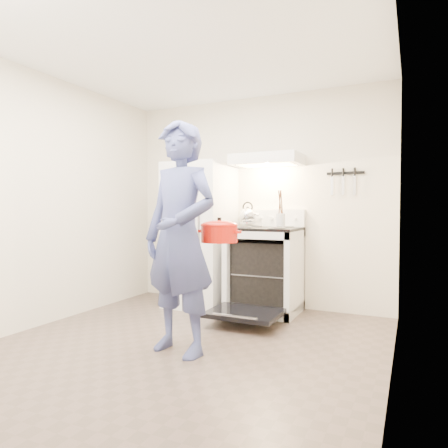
{
  "coord_description": "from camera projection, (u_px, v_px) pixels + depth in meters",
  "views": [
    {
      "loc": [
        1.72,
        -2.74,
        1.14
      ],
      "look_at": [
        -0.05,
        1.0,
        1.0
      ],
      "focal_mm": 32.0,
      "sensor_mm": 36.0,
      "label": 1
    }
  ],
  "objects": [
    {
      "name": "floor",
      "position": [
        177.0,
        350.0,
        3.25
      ],
      "size": [
        3.6,
        3.6,
        0.0
      ],
      "primitive_type": "plane",
      "color": "brown",
      "rests_on": "ground"
    },
    {
      "name": "back_wall",
      "position": [
        256.0,
        201.0,
        4.84
      ],
      "size": [
        3.2,
        0.02,
        2.5
      ],
      "primitive_type": "cube",
      "color": "beige",
      "rests_on": "ground"
    },
    {
      "name": "refrigerator",
      "position": [
        200.0,
        235.0,
        4.78
      ],
      "size": [
        0.7,
        0.7,
        1.7
      ],
      "primitive_type": "cube",
      "color": "silver",
      "rests_on": "floor"
    },
    {
      "name": "stove_body",
      "position": [
        265.0,
        271.0,
        4.47
      ],
      "size": [
        0.76,
        0.65,
        0.92
      ],
      "primitive_type": "cube",
      "color": "silver",
      "rests_on": "floor"
    },
    {
      "name": "cooktop",
      "position": [
        265.0,
        229.0,
        4.45
      ],
      "size": [
        0.76,
        0.65,
        0.03
      ],
      "primitive_type": "cube",
      "color": "black",
      "rests_on": "stove_body"
    },
    {
      "name": "backsplash",
      "position": [
        273.0,
        218.0,
        4.71
      ],
      "size": [
        0.76,
        0.07,
        0.2
      ],
      "primitive_type": "cube",
      "color": "silver",
      "rests_on": "cooktop"
    },
    {
      "name": "oven_door",
      "position": [
        244.0,
        313.0,
        3.94
      ],
      "size": [
        0.7,
        0.54,
        0.04
      ],
      "primitive_type": "cube",
      "color": "black",
      "rests_on": "floor"
    },
    {
      "name": "oven_rack",
      "position": [
        265.0,
        273.0,
        4.47
      ],
      "size": [
        0.6,
        0.52,
        0.01
      ],
      "primitive_type": "cube",
      "color": "slate",
      "rests_on": "stove_body"
    },
    {
      "name": "range_hood",
      "position": [
        267.0,
        160.0,
        4.49
      ],
      "size": [
        0.76,
        0.5,
        0.12
      ],
      "primitive_type": "cube",
      "color": "silver",
      "rests_on": "back_wall"
    },
    {
      "name": "knife_strip",
      "position": [
        345.0,
        173.0,
        4.36
      ],
      "size": [
        0.4,
        0.02,
        0.03
      ],
      "primitive_type": "cube",
      "color": "black",
      "rests_on": "back_wall"
    },
    {
      "name": "pizza_stone",
      "position": [
        264.0,
        272.0,
        4.46
      ],
      "size": [
        0.3,
        0.3,
        0.02
      ],
      "primitive_type": "cylinder",
      "color": "#997550",
      "rests_on": "oven_rack"
    },
    {
      "name": "tea_kettle",
      "position": [
        248.0,
        214.0,
        4.68
      ],
      "size": [
        0.24,
        0.2,
        0.29
      ],
      "primitive_type": null,
      "color": "silver",
      "rests_on": "cooktop"
    },
    {
      "name": "utensil_jar",
      "position": [
        281.0,
        220.0,
        4.11
      ],
      "size": [
        0.11,
        0.11,
        0.13
      ],
      "primitive_type": "cylinder",
      "rotation": [
        0.0,
        0.0,
        -0.24
      ],
      "color": "silver",
      "rests_on": "cooktop"
    },
    {
      "name": "person",
      "position": [
        180.0,
        237.0,
        3.18
      ],
      "size": [
        0.74,
        0.55,
        1.86
      ],
      "primitive_type": "imported",
      "rotation": [
        0.0,
        0.0,
        -0.17
      ],
      "color": "navy",
      "rests_on": "floor"
    },
    {
      "name": "dutch_oven",
      "position": [
        219.0,
        234.0,
        3.31
      ],
      "size": [
        0.38,
        0.31,
        0.24
      ],
      "primitive_type": null,
      "color": "red",
      "rests_on": "person"
    }
  ]
}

